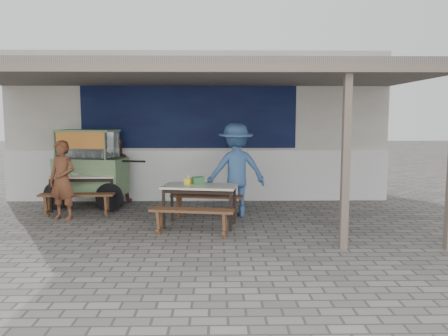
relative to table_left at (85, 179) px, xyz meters
name	(u,v)px	position (x,y,z in m)	size (l,w,h in m)	color
ground	(191,233)	(2.37, -1.98, -0.67)	(60.00, 60.00, 0.00)	slate
back_wall	(199,127)	(2.37, 1.60, 1.05)	(9.00, 1.28, 3.50)	silver
warung_roof	(193,76)	(2.38, -1.08, 2.05)	(9.00, 4.21, 2.81)	#635C55
table_left	(85,179)	(0.00, 0.00, 0.00)	(1.39, 0.71, 0.75)	beige
bench_left_street	(77,199)	(0.02, -0.61, -0.33)	(1.48, 0.32, 0.45)	brown
bench_left_wall	(92,189)	(-0.02, 0.61, -0.33)	(1.48, 0.32, 0.45)	brown
table_right	(200,190)	(2.51, -1.48, 0.00)	(1.40, 0.88, 0.75)	beige
bench_right_street	(192,216)	(2.40, -2.14, -0.33)	(1.44, 0.51, 0.45)	brown
bench_right_wall	(207,201)	(2.62, -0.83, -0.33)	(1.44, 0.51, 0.45)	brown
vendor_cart	(90,165)	(0.05, 0.25, 0.25)	(2.19, 1.10, 1.70)	#6F9161
patron_street_side	(62,180)	(-0.15, -0.90, 0.10)	(0.56, 0.37, 1.53)	brown
patron_wall_side	(116,170)	(0.49, 0.77, 0.08)	(0.73, 0.57, 1.50)	brown
patron_right_table	(236,170)	(3.20, -0.67, 0.26)	(1.20, 0.69, 1.85)	#375A8D
tissue_box	(188,181)	(2.29, -1.37, 0.14)	(0.11, 0.11, 0.11)	gold
donation_box	(198,181)	(2.48, -1.39, 0.15)	(0.21, 0.14, 0.14)	#2D6737
condiment_jar	(102,172)	(0.34, 0.11, 0.13)	(0.09, 0.09, 0.10)	white
condiment_bowl	(77,174)	(-0.16, -0.03, 0.11)	(0.22, 0.22, 0.05)	white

